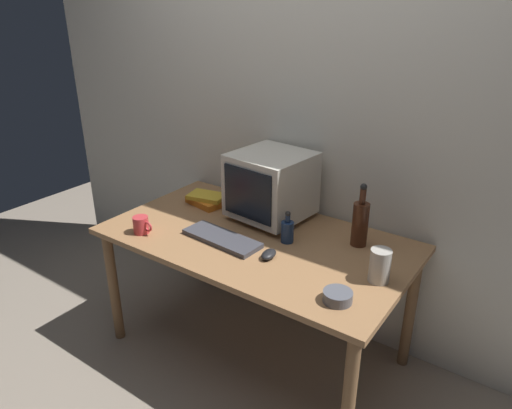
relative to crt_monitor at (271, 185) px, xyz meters
name	(u,v)px	position (x,y,z in m)	size (l,w,h in m)	color
ground_plane	(256,348)	(0.06, -0.23, -0.91)	(6.00, 6.00, 0.00)	gray
back_wall	(308,115)	(0.06, 0.26, 0.34)	(4.00, 0.08, 2.50)	silver
desk	(256,250)	(0.06, -0.23, -0.27)	(1.56, 0.87, 0.72)	#9E7047
crt_monitor	(271,185)	(0.00, 0.00, 0.00)	(0.42, 0.42, 0.37)	beige
keyboard	(222,238)	(-0.05, -0.36, -0.18)	(0.42, 0.15, 0.02)	#3F3F47
computer_mouse	(269,254)	(0.23, -0.37, -0.17)	(0.06, 0.10, 0.04)	black
bottle_tall	(360,222)	(0.52, -0.01, -0.07)	(0.08, 0.08, 0.32)	#472314
bottle_short	(287,231)	(0.22, -0.18, -0.13)	(0.06, 0.06, 0.17)	navy
book_stack	(207,199)	(-0.41, -0.06, -0.16)	(0.24, 0.19, 0.06)	orange
mug	(141,225)	(-0.44, -0.53, -0.15)	(0.12, 0.08, 0.09)	#CC383D
cd_spindle	(338,297)	(0.65, -0.50, -0.17)	(0.12, 0.12, 0.04)	#595B66
metal_canister	(380,266)	(0.73, -0.26, -0.12)	(0.09, 0.09, 0.15)	#B7B2A8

